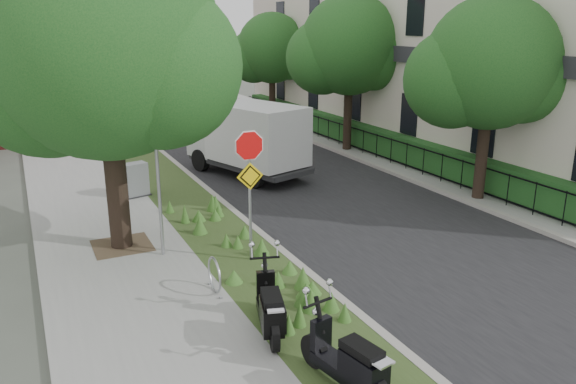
% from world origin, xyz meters
% --- Properties ---
extents(ground, '(120.00, 120.00, 0.00)m').
position_xyz_m(ground, '(0.00, 0.00, 0.00)').
color(ground, '#4C5147').
rests_on(ground, ground).
extents(sidewalk_near, '(3.50, 60.00, 0.12)m').
position_xyz_m(sidewalk_near, '(-4.25, 10.00, 0.06)').
color(sidewalk_near, gray).
rests_on(sidewalk_near, ground).
extents(verge, '(2.00, 60.00, 0.12)m').
position_xyz_m(verge, '(-1.50, 10.00, 0.06)').
color(verge, '#34481E').
rests_on(verge, ground).
extents(kerb_near, '(0.20, 60.00, 0.13)m').
position_xyz_m(kerb_near, '(-0.50, 10.00, 0.07)').
color(kerb_near, '#9E9991').
rests_on(kerb_near, ground).
extents(road, '(7.00, 60.00, 0.01)m').
position_xyz_m(road, '(3.00, 10.00, 0.01)').
color(road, black).
rests_on(road, ground).
extents(kerb_far, '(0.20, 60.00, 0.13)m').
position_xyz_m(kerb_far, '(6.50, 10.00, 0.07)').
color(kerb_far, '#9E9991').
rests_on(kerb_far, ground).
extents(footpath_far, '(3.20, 60.00, 0.12)m').
position_xyz_m(footpath_far, '(8.20, 10.00, 0.06)').
color(footpath_far, gray).
rests_on(footpath_far, ground).
extents(street_tree_main, '(6.21, 5.54, 7.66)m').
position_xyz_m(street_tree_main, '(-4.08, 2.86, 4.80)').
color(street_tree_main, black).
rests_on(street_tree_main, ground).
extents(bare_post, '(0.08, 0.08, 4.00)m').
position_xyz_m(bare_post, '(-3.20, 1.80, 2.12)').
color(bare_post, '#A5A8AD').
rests_on(bare_post, ground).
extents(bike_hoop, '(0.06, 0.78, 0.77)m').
position_xyz_m(bike_hoop, '(-2.70, -0.60, 0.50)').
color(bike_hoop, '#A5A8AD').
rests_on(bike_hoop, ground).
extents(sign_assembly, '(0.94, 0.08, 3.22)m').
position_xyz_m(sign_assembly, '(-1.40, 0.58, 2.33)').
color(sign_assembly, '#A5A8AD').
rests_on(sign_assembly, ground).
extents(fence_far, '(0.04, 24.00, 1.00)m').
position_xyz_m(fence_far, '(7.20, 10.00, 0.67)').
color(fence_far, black).
rests_on(fence_far, ground).
extents(hedge_far, '(1.00, 24.00, 1.10)m').
position_xyz_m(hedge_far, '(7.90, 10.00, 0.67)').
color(hedge_far, '#1F491A').
rests_on(hedge_far, footpath_far).
extents(terrace_houses, '(7.40, 26.40, 8.20)m').
position_xyz_m(terrace_houses, '(11.49, 10.00, 4.16)').
color(terrace_houses, beige).
rests_on(terrace_houses, ground).
extents(far_tree_a, '(4.60, 4.10, 6.22)m').
position_xyz_m(far_tree_a, '(6.94, 2.05, 4.13)').
color(far_tree_a, black).
rests_on(far_tree_a, ground).
extents(far_tree_b, '(4.83, 4.31, 6.56)m').
position_xyz_m(far_tree_b, '(6.94, 10.05, 4.37)').
color(far_tree_b, black).
rests_on(far_tree_b, ground).
extents(far_tree_c, '(4.37, 3.89, 5.93)m').
position_xyz_m(far_tree_c, '(6.94, 18.04, 3.95)').
color(far_tree_c, black).
rests_on(far_tree_c, ground).
extents(scooter_near, '(0.74, 1.86, 0.91)m').
position_xyz_m(scooter_near, '(-2.36, -2.69, 0.56)').
color(scooter_near, black).
rests_on(scooter_near, ground).
extents(scooter_far, '(0.64, 1.90, 0.91)m').
position_xyz_m(scooter_far, '(-1.93, -4.71, 0.56)').
color(scooter_far, black).
rests_on(scooter_far, ground).
extents(box_truck, '(3.41, 5.42, 2.29)m').
position_xyz_m(box_truck, '(1.55, 8.05, 1.50)').
color(box_truck, '#262628').
rests_on(box_truck, ground).
extents(utility_cabinet, '(0.92, 0.72, 1.08)m').
position_xyz_m(utility_cabinet, '(-2.80, 6.95, 0.64)').
color(utility_cabinet, '#262628').
rests_on(utility_cabinet, ground).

